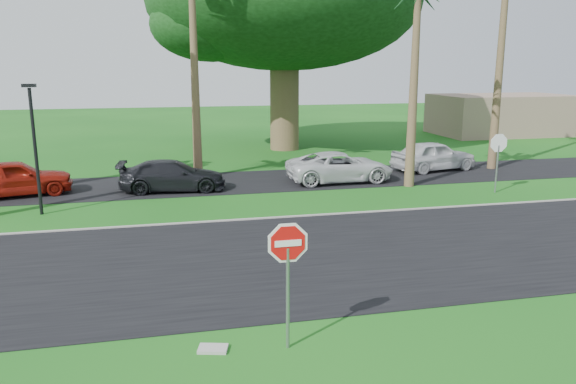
% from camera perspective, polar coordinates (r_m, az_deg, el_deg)
% --- Properties ---
extents(ground, '(120.00, 120.00, 0.00)m').
position_cam_1_polar(ground, '(13.75, -4.92, -9.86)').
color(ground, '#134F13').
rests_on(ground, ground).
extents(road, '(120.00, 8.00, 0.02)m').
position_cam_1_polar(road, '(15.59, -5.96, -7.03)').
color(road, black).
rests_on(road, ground).
extents(parking_strip, '(120.00, 5.00, 0.02)m').
position_cam_1_polar(parking_strip, '(25.68, -8.85, 0.84)').
color(parking_strip, black).
rests_on(parking_strip, ground).
extents(curb, '(120.00, 0.12, 0.06)m').
position_cam_1_polar(curb, '(19.43, -7.44, -2.98)').
color(curb, gray).
rests_on(curb, ground).
extents(stop_sign_near, '(1.05, 0.07, 2.62)m').
position_cam_1_polar(stop_sign_near, '(10.43, -0.02, -6.89)').
color(stop_sign_near, gray).
rests_on(stop_sign_near, ground).
extents(stop_sign_far, '(1.05, 0.07, 2.62)m').
position_cam_1_polar(stop_sign_far, '(24.96, 20.58, 3.94)').
color(stop_sign_far, gray).
rests_on(stop_sign_far, ground).
extents(canopy_tree, '(16.50, 16.50, 13.12)m').
position_cam_1_polar(canopy_tree, '(35.60, -0.38, 18.77)').
color(canopy_tree, brown).
rests_on(canopy_tree, ground).
extents(streetlight_right, '(0.45, 0.25, 4.64)m').
position_cam_1_polar(streetlight_right, '(21.67, -24.35, 4.72)').
color(streetlight_right, black).
rests_on(streetlight_right, ground).
extents(building_far, '(10.00, 6.00, 3.00)m').
position_cam_1_polar(building_far, '(46.50, 20.88, 7.36)').
color(building_far, gray).
rests_on(building_far, ground).
extents(car_red, '(4.71, 2.78, 1.50)m').
position_cam_1_polar(car_red, '(25.43, -26.03, 1.26)').
color(car_red, maroon).
rests_on(car_red, ground).
extents(car_dark, '(4.59, 2.14, 1.30)m').
position_cam_1_polar(car_dark, '(24.36, -11.66, 1.60)').
color(car_dark, black).
rests_on(car_dark, ground).
extents(car_minivan, '(4.95, 2.39, 1.36)m').
position_cam_1_polar(car_minivan, '(25.83, 5.30, 2.52)').
color(car_minivan, silver).
rests_on(car_minivan, ground).
extents(car_pickup, '(4.69, 2.62, 1.51)m').
position_cam_1_polar(car_pickup, '(29.40, 14.57, 3.57)').
color(car_pickup, silver).
rests_on(car_pickup, ground).
extents(utility_slab, '(0.62, 0.48, 0.06)m').
position_cam_1_polar(utility_slab, '(11.14, -7.64, -15.51)').
color(utility_slab, '#A1A099').
rests_on(utility_slab, ground).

